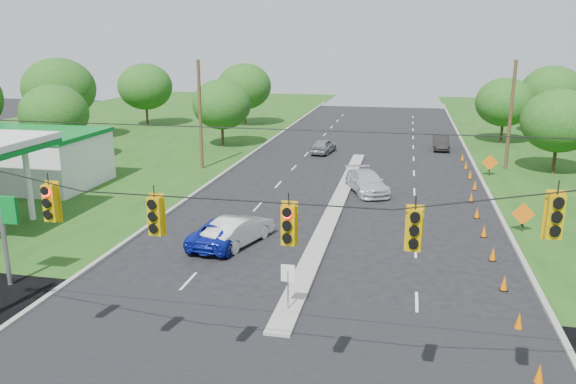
# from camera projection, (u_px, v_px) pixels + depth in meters

# --- Properties ---
(curb_left) EXTENTS (0.25, 110.00, 0.16)m
(curb_left) POSITION_uv_depth(u_px,v_px,m) (230.00, 170.00, 46.90)
(curb_left) COLOR gray
(curb_left) RESTS_ON ground
(curb_right) EXTENTS (0.25, 110.00, 0.16)m
(curb_right) POSITION_uv_depth(u_px,v_px,m) (482.00, 182.00, 42.85)
(curb_right) COLOR gray
(curb_right) RESTS_ON ground
(median) EXTENTS (1.00, 34.00, 0.18)m
(median) POSITION_uv_depth(u_px,v_px,m) (336.00, 207.00, 36.37)
(median) COLOR gray
(median) RESTS_ON ground
(median_sign) EXTENTS (0.55, 0.06, 2.05)m
(median_sign) POSITION_uv_depth(u_px,v_px,m) (288.00, 279.00, 21.82)
(median_sign) COLOR gray
(median_sign) RESTS_ON ground
(signal_span) EXTENTS (25.60, 0.32, 9.00)m
(signal_span) POSITION_uv_depth(u_px,v_px,m) (229.00, 261.00, 14.30)
(signal_span) COLOR #422D1C
(signal_span) RESTS_ON ground
(utility_pole_far_left) EXTENTS (0.28, 0.28, 9.00)m
(utility_pole_far_left) POSITION_uv_depth(u_px,v_px,m) (200.00, 116.00, 46.21)
(utility_pole_far_left) COLOR #422D1C
(utility_pole_far_left) RESTS_ON ground
(utility_pole_far_right) EXTENTS (0.28, 0.28, 9.00)m
(utility_pole_far_right) POSITION_uv_depth(u_px,v_px,m) (511.00, 116.00, 45.92)
(utility_pole_far_right) COLOR #422D1C
(utility_pole_far_right) RESTS_ON ground
(gas_station) EXTENTS (18.40, 19.70, 5.20)m
(gas_station) POSITION_uv_depth(u_px,v_px,m) (4.00, 156.00, 39.73)
(gas_station) COLOR white
(gas_station) RESTS_ON ground
(cone_0) EXTENTS (0.32, 0.32, 0.70)m
(cone_0) POSITION_uv_depth(u_px,v_px,m) (539.00, 374.00, 17.53)
(cone_0) COLOR #DA6104
(cone_0) RESTS_ON ground
(cone_1) EXTENTS (0.32, 0.32, 0.70)m
(cone_1) POSITION_uv_depth(u_px,v_px,m) (519.00, 321.00, 20.84)
(cone_1) COLOR #DA6104
(cone_1) RESTS_ON ground
(cone_2) EXTENTS (0.32, 0.32, 0.70)m
(cone_2) POSITION_uv_depth(u_px,v_px,m) (504.00, 283.00, 24.14)
(cone_2) COLOR #DA6104
(cone_2) RESTS_ON ground
(cone_3) EXTENTS (0.32, 0.32, 0.70)m
(cone_3) POSITION_uv_depth(u_px,v_px,m) (493.00, 254.00, 27.45)
(cone_3) COLOR #DA6104
(cone_3) RESTS_ON ground
(cone_4) EXTENTS (0.32, 0.32, 0.70)m
(cone_4) POSITION_uv_depth(u_px,v_px,m) (484.00, 231.00, 30.76)
(cone_4) COLOR #DA6104
(cone_4) RESTS_ON ground
(cone_5) EXTENTS (0.32, 0.32, 0.70)m
(cone_5) POSITION_uv_depth(u_px,v_px,m) (477.00, 213.00, 34.06)
(cone_5) COLOR #DA6104
(cone_5) RESTS_ON ground
(cone_6) EXTENTS (0.32, 0.32, 0.70)m
(cone_6) POSITION_uv_depth(u_px,v_px,m) (471.00, 197.00, 37.37)
(cone_6) COLOR #DA6104
(cone_6) RESTS_ON ground
(cone_7) EXTENTS (0.32, 0.32, 0.70)m
(cone_7) POSITION_uv_depth(u_px,v_px,m) (475.00, 185.00, 40.56)
(cone_7) COLOR #DA6104
(cone_7) RESTS_ON ground
(cone_8) EXTENTS (0.32, 0.32, 0.70)m
(cone_8) POSITION_uv_depth(u_px,v_px,m) (470.00, 174.00, 43.86)
(cone_8) COLOR #DA6104
(cone_8) RESTS_ON ground
(cone_9) EXTENTS (0.32, 0.32, 0.70)m
(cone_9) POSITION_uv_depth(u_px,v_px,m) (466.00, 165.00, 47.17)
(cone_9) COLOR #DA6104
(cone_9) RESTS_ON ground
(cone_10) EXTENTS (0.32, 0.32, 0.70)m
(cone_10) POSITION_uv_depth(u_px,v_px,m) (462.00, 157.00, 50.48)
(cone_10) COLOR #DA6104
(cone_10) RESTS_ON ground
(work_sign_1) EXTENTS (1.27, 0.58, 1.37)m
(work_sign_1) POSITION_uv_depth(u_px,v_px,m) (523.00, 215.00, 31.08)
(work_sign_1) COLOR black
(work_sign_1) RESTS_ON ground
(work_sign_2) EXTENTS (1.27, 0.58, 1.37)m
(work_sign_2) POSITION_uv_depth(u_px,v_px,m) (490.00, 163.00, 44.31)
(work_sign_2) COLOR black
(work_sign_2) RESTS_ON ground
(tree_2) EXTENTS (5.88, 5.88, 6.86)m
(tree_2) POSITION_uv_depth(u_px,v_px,m) (54.00, 113.00, 48.96)
(tree_2) COLOR black
(tree_2) RESTS_ON ground
(tree_3) EXTENTS (7.56, 7.56, 8.82)m
(tree_3) POSITION_uv_depth(u_px,v_px,m) (59.00, 89.00, 59.29)
(tree_3) COLOR black
(tree_3) RESTS_ON ground
(tree_4) EXTENTS (6.72, 6.72, 7.84)m
(tree_4) POSITION_uv_depth(u_px,v_px,m) (145.00, 87.00, 69.98)
(tree_4) COLOR black
(tree_4) RESTS_ON ground
(tree_5) EXTENTS (5.88, 5.88, 6.86)m
(tree_5) POSITION_uv_depth(u_px,v_px,m) (222.00, 104.00, 56.00)
(tree_5) COLOR black
(tree_5) RESTS_ON ground
(tree_6) EXTENTS (6.72, 6.72, 7.84)m
(tree_6) POSITION_uv_depth(u_px,v_px,m) (244.00, 86.00, 70.41)
(tree_6) COLOR black
(tree_6) RESTS_ON ground
(tree_9) EXTENTS (5.88, 5.88, 6.86)m
(tree_9) POSITION_uv_depth(u_px,v_px,m) (559.00, 121.00, 44.32)
(tree_9) COLOR black
(tree_9) RESTS_ON ground
(tree_11) EXTENTS (6.72, 6.72, 7.84)m
(tree_11) POSITION_uv_depth(u_px,v_px,m) (552.00, 91.00, 63.19)
(tree_11) COLOR black
(tree_11) RESTS_ON ground
(tree_12) EXTENTS (5.88, 5.88, 6.86)m
(tree_12) POSITION_uv_depth(u_px,v_px,m) (505.00, 102.00, 57.94)
(tree_12) COLOR black
(tree_12) RESTS_ON ground
(white_sedan) EXTENTS (3.01, 4.94, 1.54)m
(white_sedan) POSITION_uv_depth(u_px,v_px,m) (239.00, 230.00, 29.64)
(white_sedan) COLOR #B7B7B7
(white_sedan) RESTS_ON ground
(blue_pickup) EXTENTS (2.74, 5.23, 1.41)m
(blue_pickup) POSITION_uv_depth(u_px,v_px,m) (223.00, 232.00, 29.57)
(blue_pickup) COLOR #0E1B97
(blue_pickup) RESTS_ON ground
(silver_car_far) EXTENTS (3.90, 5.62, 1.51)m
(silver_car_far) POSITION_uv_depth(u_px,v_px,m) (367.00, 182.00, 39.76)
(silver_car_far) COLOR #B9B6C1
(silver_car_far) RESTS_ON ground
(silver_car_oncoming) EXTENTS (2.31, 4.38, 1.42)m
(silver_car_oncoming) POSITION_uv_depth(u_px,v_px,m) (323.00, 146.00, 53.82)
(silver_car_oncoming) COLOR slate
(silver_car_oncoming) RESTS_ON ground
(dark_car_receding) EXTENTS (1.52, 4.30, 1.42)m
(dark_car_receding) POSITION_uv_depth(u_px,v_px,m) (441.00, 142.00, 55.71)
(dark_car_receding) COLOR black
(dark_car_receding) RESTS_ON ground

